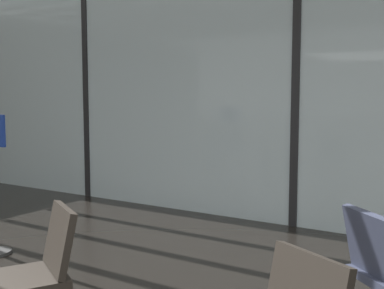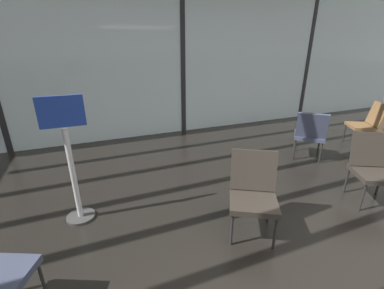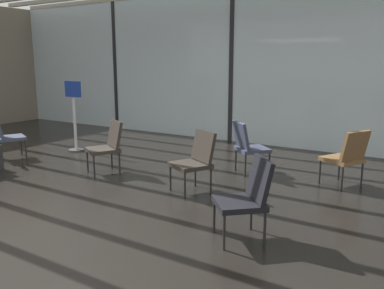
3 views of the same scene
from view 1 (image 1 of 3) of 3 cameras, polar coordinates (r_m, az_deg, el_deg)
glass_curtain_wall at (r=5.99m, az=12.50°, el=6.26°), size 14.00×0.08×3.37m
window_mullion_0 at (r=7.88m, az=-12.43°, el=6.07°), size 0.10×0.12×3.37m
window_mullion_1 at (r=5.99m, az=12.50°, el=6.26°), size 0.10×0.12×3.37m
parked_airplane at (r=10.73m, az=14.08°, el=7.23°), size 13.31×3.88×3.88m
lounge_chair_2 at (r=3.44m, az=-17.73°, el=-13.51°), size 0.68×0.69×0.87m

